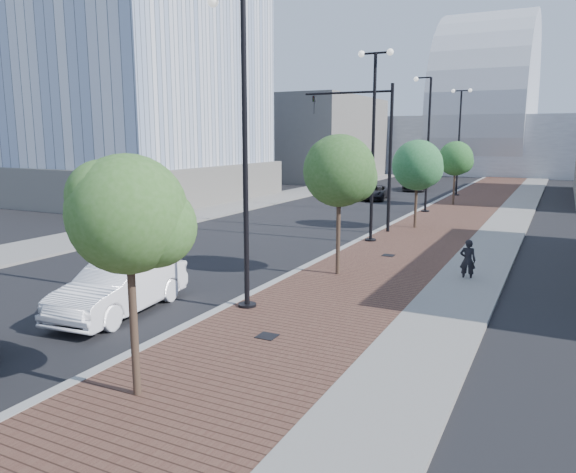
% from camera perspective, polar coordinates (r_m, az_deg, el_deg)
% --- Properties ---
extents(sidewalk, '(7.00, 140.00, 0.12)m').
position_cam_1_polar(sidewalk, '(44.48, 19.47, 3.10)').
color(sidewalk, '#4C2D23').
rests_on(sidewalk, ground).
extents(concrete_strip, '(2.40, 140.00, 0.13)m').
position_cam_1_polar(concrete_strip, '(44.23, 22.94, 2.84)').
color(concrete_strip, slate).
rests_on(concrete_strip, ground).
extents(curb, '(0.30, 140.00, 0.14)m').
position_cam_1_polar(curb, '(45.04, 15.05, 3.43)').
color(curb, gray).
rests_on(curb, ground).
extents(west_sidewalk, '(4.00, 140.00, 0.12)m').
position_cam_1_polar(west_sidewalk, '(49.30, 0.07, 4.35)').
color(west_sidewalk, slate).
rests_on(west_sidewalk, ground).
extents(white_sedan, '(2.28, 5.12, 1.63)m').
position_cam_1_polar(white_sedan, '(17.20, -17.10, -5.02)').
color(white_sedan, white).
rests_on(white_sedan, ground).
extents(dark_car_mid, '(2.55, 4.66, 1.24)m').
position_cam_1_polar(dark_car_mid, '(46.70, 8.98, 4.58)').
color(dark_car_mid, black).
rests_on(dark_car_mid, ground).
extents(dark_car_far, '(2.69, 5.41, 1.51)m').
position_cam_1_polar(dark_car_far, '(55.75, 13.20, 5.50)').
color(dark_car_far, black).
rests_on(dark_car_far, ground).
extents(pedestrian, '(0.60, 0.43, 1.56)m').
position_cam_1_polar(pedestrian, '(21.10, 18.24, -2.37)').
color(pedestrian, black).
rests_on(pedestrian, ground).
extents(streetlight_1, '(1.44, 0.56, 9.21)m').
position_cam_1_polar(streetlight_1, '(16.25, -4.82, 7.15)').
color(streetlight_1, black).
rests_on(streetlight_1, ground).
extents(streetlight_2, '(1.72, 0.56, 9.28)m').
position_cam_1_polar(streetlight_2, '(27.16, 8.87, 9.36)').
color(streetlight_2, black).
rests_on(streetlight_2, ground).
extents(streetlight_3, '(1.44, 0.56, 9.21)m').
position_cam_1_polar(streetlight_3, '(38.79, 14.22, 8.74)').
color(streetlight_3, black).
rests_on(streetlight_3, ground).
extents(streetlight_4, '(1.72, 0.56, 9.28)m').
position_cam_1_polar(streetlight_4, '(50.54, 17.40, 9.44)').
color(streetlight_4, black).
rests_on(streetlight_4, ground).
extents(traffic_mast, '(5.09, 0.20, 8.00)m').
position_cam_1_polar(traffic_mast, '(30.29, 9.01, 9.76)').
color(traffic_mast, black).
rests_on(traffic_mast, ground).
extents(tree_0, '(2.36, 2.31, 4.95)m').
position_cam_1_polar(tree_0, '(10.84, -16.10, 2.17)').
color(tree_0, '#382619').
rests_on(tree_0, ground).
extents(tree_1, '(2.67, 2.67, 5.35)m').
position_cam_1_polar(tree_1, '(20.27, 5.52, 6.81)').
color(tree_1, '#382619').
rests_on(tree_1, ground).
extents(tree_2, '(2.83, 2.83, 5.08)m').
position_cam_1_polar(tree_2, '(31.76, 13.44, 7.24)').
color(tree_2, '#382619').
rests_on(tree_2, ground).
extents(tree_3, '(2.60, 2.59, 4.91)m').
position_cam_1_polar(tree_3, '(43.51, 17.14, 7.77)').
color(tree_3, '#382619').
rests_on(tree_3, ground).
extents(tower_podium, '(19.00, 19.00, 3.00)m').
position_cam_1_polar(tower_podium, '(48.83, -15.96, 5.59)').
color(tower_podium, slate).
rests_on(tower_podium, ground).
extents(convention_center, '(50.00, 30.00, 50.00)m').
position_cam_1_polar(convention_center, '(89.52, 19.97, 10.27)').
color(convention_center, '#9C9FA5').
rests_on(convention_center, ground).
extents(commercial_block_nw, '(14.00, 20.00, 10.00)m').
position_cam_1_polar(commercial_block_nw, '(70.10, 2.31, 10.18)').
color(commercial_block_nw, '#66635C').
rests_on(commercial_block_nw, ground).
extents(utility_cover_1, '(0.50, 0.50, 0.02)m').
position_cam_1_polar(utility_cover_1, '(14.47, -2.19, -10.34)').
color(utility_cover_1, black).
rests_on(utility_cover_1, sidewalk).
extents(utility_cover_2, '(0.50, 0.50, 0.02)m').
position_cam_1_polar(utility_cover_2, '(24.31, 10.42, -1.94)').
color(utility_cover_2, black).
rests_on(utility_cover_2, sidewalk).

